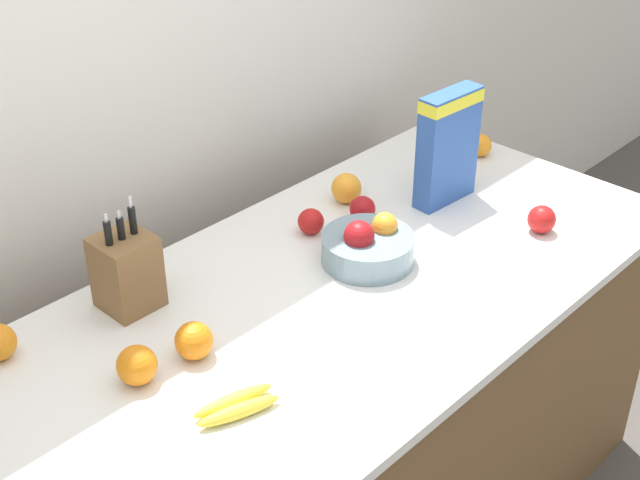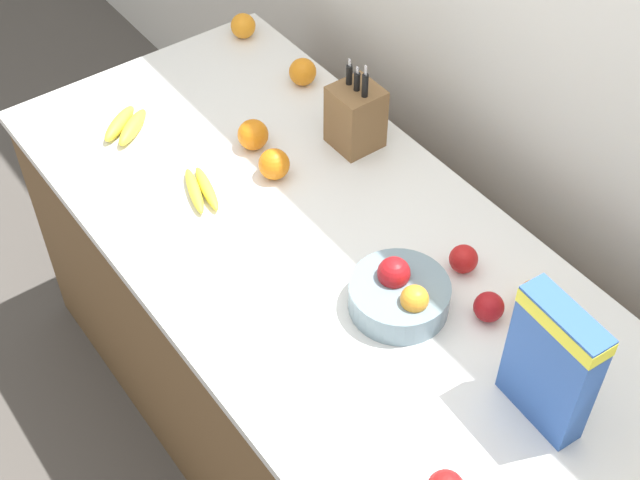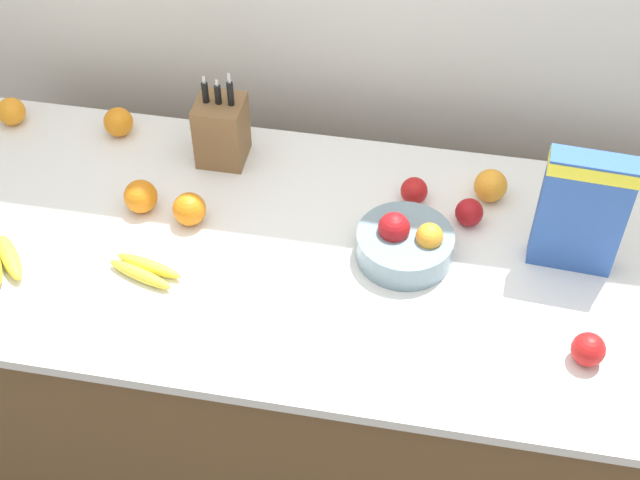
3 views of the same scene
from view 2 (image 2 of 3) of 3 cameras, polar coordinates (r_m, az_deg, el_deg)
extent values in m
plane|color=#514C47|center=(2.99, 0.64, -12.81)|extent=(14.00, 14.00, 0.00)
cube|color=silver|center=(2.39, 14.40, 12.75)|extent=(9.00, 0.06, 2.60)
cube|color=brown|center=(2.63, 0.71, -7.91)|extent=(2.10, 0.90, 0.87)
cube|color=white|center=(2.27, 0.82, -1.25)|extent=(2.13, 0.93, 0.03)
cube|color=brown|center=(2.53, 2.30, 7.87)|extent=(0.13, 0.13, 0.19)
cylinder|color=black|center=(2.47, 1.88, 10.52)|extent=(0.02, 0.02, 0.06)
cube|color=silver|center=(2.45, 1.90, 11.29)|extent=(0.01, 0.00, 0.02)
cylinder|color=black|center=(2.45, 2.38, 10.10)|extent=(0.02, 0.02, 0.05)
cube|color=silver|center=(2.43, 2.41, 10.81)|extent=(0.01, 0.00, 0.02)
cylinder|color=black|center=(2.43, 2.90, 9.84)|extent=(0.02, 0.02, 0.07)
cube|color=silver|center=(2.40, 2.94, 10.79)|extent=(0.01, 0.00, 0.03)
cube|color=#2D56A8|center=(1.90, 14.58, -7.74)|extent=(0.21, 0.08, 0.34)
cube|color=yellow|center=(1.79, 15.42, -5.03)|extent=(0.21, 0.08, 0.04)
cylinder|color=gray|center=(2.13, 5.08, -3.60)|extent=(0.24, 0.24, 0.08)
sphere|color=orange|center=(2.07, 6.07, -3.78)|extent=(0.07, 0.07, 0.07)
sphere|color=#A31419|center=(2.11, 4.75, -2.12)|extent=(0.08, 0.08, 0.08)
ellipsoid|color=yellow|center=(2.68, -12.71, 7.29)|extent=(0.13, 0.16, 0.04)
ellipsoid|color=yellow|center=(2.66, -11.90, 7.08)|extent=(0.14, 0.16, 0.04)
ellipsoid|color=yellow|center=(2.44, -7.26, 3.30)|extent=(0.19, 0.08, 0.03)
ellipsoid|color=yellow|center=(2.43, -8.05, 3.15)|extent=(0.18, 0.09, 0.03)
sphere|color=red|center=(2.23, 9.17, -1.20)|extent=(0.07, 0.07, 0.07)
sphere|color=#A31419|center=(2.14, 10.75, -4.23)|extent=(0.07, 0.07, 0.07)
sphere|color=orange|center=(3.01, -4.94, 13.50)|extent=(0.08, 0.08, 0.08)
sphere|color=orange|center=(2.55, -4.31, 6.74)|extent=(0.09, 0.09, 0.09)
sphere|color=orange|center=(2.17, 13.64, -3.60)|extent=(0.09, 0.09, 0.09)
sphere|color=orange|center=(2.79, -1.12, 10.71)|extent=(0.09, 0.09, 0.09)
sphere|color=orange|center=(2.45, -2.96, 4.87)|extent=(0.09, 0.09, 0.09)
camera|label=1|loc=(2.55, -47.82, 24.53)|focal=50.00mm
camera|label=3|loc=(1.09, -74.10, 14.17)|focal=50.00mm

